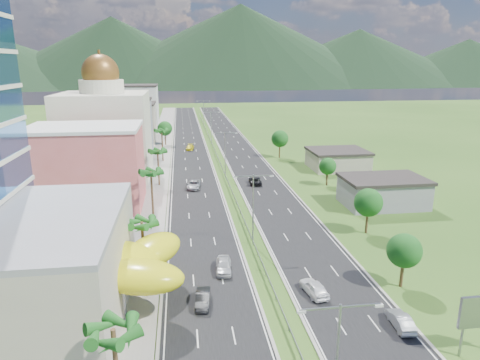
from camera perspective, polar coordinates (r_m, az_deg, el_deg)
name	(u,v)px	position (r m, az deg, el deg)	size (l,w,h in m)	color
ground	(266,276)	(56.97, 3.43, -12.62)	(500.00, 500.00, 0.00)	#2D5119
road_left	(190,147)	(141.85, -6.70, 4.38)	(11.00, 260.00, 0.04)	black
road_right	(235,146)	(142.93, -0.66, 4.57)	(11.00, 260.00, 0.04)	black
sidewalk_left	(161,148)	(141.98, -10.55, 4.26)	(7.00, 260.00, 0.12)	gray
median_guardrail	(217,156)	(124.48, -3.04, 3.22)	(0.10, 216.06, 0.76)	gray
streetlight_median_a	(337,358)	(33.04, 12.79, -22.19)	(6.04, 0.25, 11.00)	gray
streetlight_median_b	(253,202)	(63.38, 1.77, -3.00)	(6.04, 0.25, 11.00)	gray
streetlight_median_c	(225,150)	(101.79, -2.01, 4.02)	(6.04, 0.25, 11.00)	gray
streetlight_median_d	(211,124)	(146.03, -3.87, 7.44)	(6.04, 0.25, 11.00)	gray
streetlight_median_e	(204,110)	(190.62, -4.87, 9.26)	(6.04, 0.25, 11.00)	gray
lime_canopy	(98,264)	(51.16, -18.47, -10.60)	(18.00, 15.00, 7.40)	#CBC813
pink_shophouse	(87,169)	(85.40, -19.73, 1.44)	(20.00, 15.00, 15.00)	#D15956
domed_building	(105,130)	(106.91, -17.52, 6.38)	(20.00, 20.00, 28.70)	beige
midrise_grey	(124,129)	(131.71, -15.26, 6.63)	(16.00, 15.00, 16.00)	gray
midrise_beige	(132,124)	(153.56, -14.24, 7.30)	(16.00, 15.00, 13.00)	#A69B89
midrise_white	(137,109)	(176.00, -13.53, 9.14)	(16.00, 15.00, 18.00)	silver
shed_near	(383,193)	(86.98, 18.52, -1.63)	(15.00, 10.00, 5.00)	gray
shed_far	(337,160)	(114.43, 12.87, 2.58)	(14.00, 12.00, 4.40)	#A69B89
palm_tree_a	(113,335)	(33.48, -16.53, -19.23)	(3.60, 3.60, 9.10)	#47301C
palm_tree_b	(142,225)	(55.17, -12.95, -5.90)	(3.60, 3.60, 8.10)	#47301C
palm_tree_c	(151,174)	(73.77, -11.78, 0.73)	(3.60, 3.60, 9.60)	#47301C
palm_tree_d	(158,153)	(96.36, -10.92, 3.59)	(3.60, 3.60, 8.60)	#47301C
palm_tree_e	(162,132)	(120.82, -10.40, 6.33)	(3.60, 3.60, 9.40)	#47301C
leafy_tree_lfar	(165,129)	(145.93, -9.98, 6.78)	(4.90, 4.90, 8.05)	#47301C
leafy_tree_ra	(404,251)	(55.94, 21.06, -8.81)	(4.20, 4.20, 6.90)	#47301C
leafy_tree_rb	(368,203)	(71.23, 16.74, -2.91)	(4.55, 4.55, 7.47)	#47301C
leafy_tree_rc	(328,166)	(97.52, 11.60, 1.79)	(3.85, 3.85, 6.33)	#47301C
leafy_tree_rd	(280,139)	(124.39, 5.33, 5.49)	(4.90, 4.90, 8.05)	#47301C
mountain_ridge	(241,87)	(504.92, 0.09, 12.29)	(860.00, 140.00, 90.00)	black
car_white_near_left	(224,265)	(57.56, -2.19, -11.30)	(1.99, 4.96, 1.69)	silver
car_dark_left	(203,299)	(50.64, -4.98, -15.48)	(1.58, 4.52, 1.49)	black
car_silver_mid_left	(194,185)	(94.57, -6.18, -0.61)	(2.74, 5.94, 1.65)	#999DA0
car_yellow_far_left	(190,147)	(137.24, -6.68, 4.36)	(2.19, 5.38, 1.56)	gold
car_white_near_right	(314,288)	(53.16, 9.86, -13.94)	(2.00, 4.96, 1.69)	white
car_silver_right	(400,320)	(49.75, 20.61, -17.11)	(1.58, 4.54, 1.50)	#999CA0
car_dark_far_right	(255,180)	(97.50, 2.02, -0.06)	(2.59, 5.62, 1.56)	black
motorcycle	(169,282)	(54.85, -9.39, -13.24)	(0.56, 1.86, 1.19)	black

